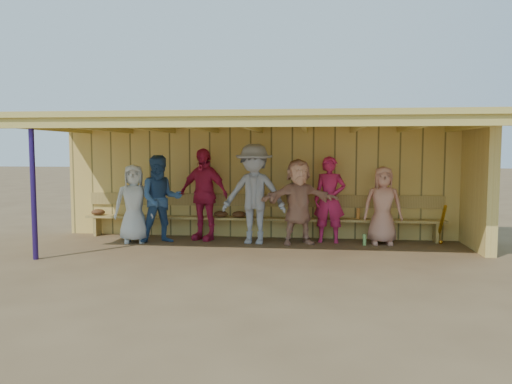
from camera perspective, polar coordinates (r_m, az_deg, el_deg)
ground at (r=9.57m, az=-0.25°, el=-6.45°), size 90.00×90.00×0.00m
player_b at (r=10.38m, az=-13.78°, el=-1.29°), size 0.89×0.71×1.58m
player_c at (r=10.22m, az=-10.84°, el=-0.81°), size 1.05×0.94×1.77m
player_d at (r=10.43m, az=-6.04°, el=-0.25°), size 1.21×0.82×1.91m
player_e at (r=9.96m, az=-0.22°, el=-0.22°), size 1.34×0.84×1.99m
player_f at (r=9.94m, az=4.87°, el=-1.09°), size 1.65×0.95×1.70m
player_g at (r=10.18m, az=8.41°, el=-0.86°), size 0.68×0.48×1.74m
player_h at (r=10.20m, az=14.29°, el=-1.50°), size 0.76×0.50×1.55m
dugout_structure at (r=10.04m, az=2.44°, el=3.81°), size 8.80×3.20×2.50m
bench at (r=10.58m, az=0.49°, el=-2.48°), size 7.60×0.34×0.93m
dugout_equipment at (r=10.56m, az=-3.51°, el=-2.70°), size 7.42×0.62×0.80m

